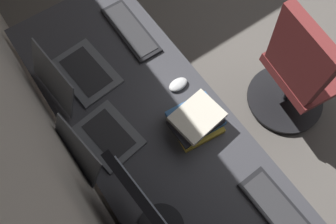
% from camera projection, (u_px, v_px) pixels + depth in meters
% --- Properties ---
extents(floor_plane, '(5.35, 5.35, 0.00)m').
position_uv_depth(floor_plane, '(332.00, 33.00, 2.57)').
color(floor_plane, '#59544F').
extents(wall_back, '(5.05, 0.10, 2.60)m').
position_uv_depth(wall_back, '(5.00, 121.00, 0.87)').
color(wall_back, beige).
rests_on(wall_back, ground).
extents(desk, '(2.00, 0.72, 0.73)m').
position_uv_depth(desk, '(160.00, 140.00, 1.51)').
color(desk, '#38383D').
rests_on(desk, ground).
extents(drawer_pedestal, '(0.40, 0.51, 0.69)m').
position_uv_depth(drawer_pedestal, '(182.00, 193.00, 1.72)').
color(drawer_pedestal, '#38383D').
rests_on(drawer_pedestal, ground).
extents(laptop_leftmost, '(0.37, 0.35, 0.23)m').
position_uv_depth(laptop_leftmost, '(73.00, 75.00, 1.52)').
color(laptop_leftmost, '#595B60').
rests_on(laptop_leftmost, desk).
extents(laptop_left, '(0.34, 0.36, 0.20)m').
position_uv_depth(laptop_left, '(96.00, 142.00, 1.39)').
color(laptop_left, '#595B60').
rests_on(laptop_left, desk).
extents(keyboard_main, '(0.42, 0.15, 0.02)m').
position_uv_depth(keyboard_main, '(282.00, 215.00, 1.30)').
color(keyboard_main, black).
rests_on(keyboard_main, desk).
extents(keyboard_spare, '(0.42, 0.14, 0.02)m').
position_uv_depth(keyboard_spare, '(131.00, 30.00, 1.67)').
color(keyboard_spare, black).
rests_on(keyboard_spare, desk).
extents(mouse_main, '(0.06, 0.10, 0.03)m').
position_uv_depth(mouse_main, '(178.00, 84.00, 1.53)').
color(mouse_main, silver).
rests_on(mouse_main, desk).
extents(book_stack_near, '(0.23, 0.25, 0.12)m').
position_uv_depth(book_stack_near, '(196.00, 121.00, 1.41)').
color(book_stack_near, gold).
rests_on(book_stack_near, desk).
extents(office_chair, '(0.56, 0.58, 0.97)m').
position_uv_depth(office_chair, '(299.00, 75.00, 1.89)').
color(office_chair, maroon).
rests_on(office_chair, ground).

